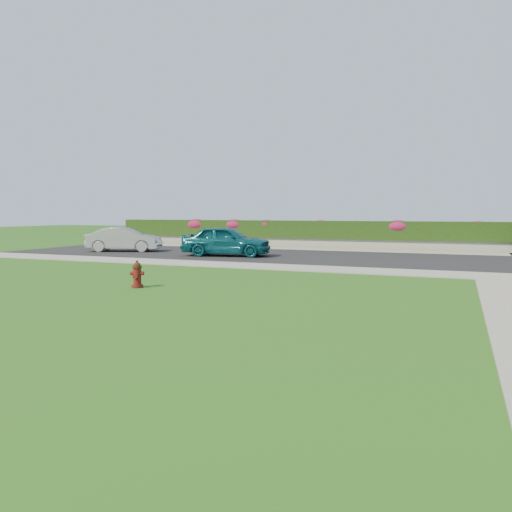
% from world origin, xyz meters
% --- Properties ---
extents(ground, '(120.00, 120.00, 0.00)m').
position_xyz_m(ground, '(0.00, 0.00, 0.00)').
color(ground, black).
rests_on(ground, ground).
extents(street_far, '(26.00, 8.00, 0.04)m').
position_xyz_m(street_far, '(-5.00, 14.00, 0.02)').
color(street_far, black).
rests_on(street_far, ground).
extents(sidewalk_far, '(24.00, 2.00, 0.04)m').
position_xyz_m(sidewalk_far, '(-6.00, 9.00, 0.02)').
color(sidewalk_far, gray).
rests_on(sidewalk_far, ground).
extents(curb_corner, '(2.00, 2.00, 0.04)m').
position_xyz_m(curb_corner, '(7.00, 9.00, 0.02)').
color(curb_corner, gray).
rests_on(curb_corner, ground).
extents(sidewalk_beyond, '(34.00, 2.00, 0.04)m').
position_xyz_m(sidewalk_beyond, '(-1.00, 19.00, 0.02)').
color(sidewalk_beyond, gray).
rests_on(sidewalk_beyond, ground).
extents(retaining_wall, '(34.00, 0.40, 0.60)m').
position_xyz_m(retaining_wall, '(-1.00, 20.50, 0.30)').
color(retaining_wall, gray).
rests_on(retaining_wall, ground).
extents(hedge, '(32.00, 0.90, 1.10)m').
position_xyz_m(hedge, '(-1.00, 20.60, 1.15)').
color(hedge, black).
rests_on(hedge, retaining_wall).
extents(fire_hydrant, '(0.42, 0.40, 0.80)m').
position_xyz_m(fire_hydrant, '(-3.34, 2.34, 0.38)').
color(fire_hydrant, '#49100B').
rests_on(fire_hydrant, ground).
extents(sedan_teal, '(4.71, 2.52, 1.52)m').
position_xyz_m(sedan_teal, '(-5.36, 12.73, 0.80)').
color(sedan_teal, '#0C515D').
rests_on(sedan_teal, street_far).
extents(sedan_silver, '(4.33, 2.73, 1.35)m').
position_xyz_m(sedan_silver, '(-11.96, 13.25, 0.71)').
color(sedan_silver, '#A4A5AB').
rests_on(sedan_silver, street_far).
extents(flower_clump_a, '(1.52, 0.98, 0.76)m').
position_xyz_m(flower_clump_a, '(-11.32, 20.50, 1.40)').
color(flower_clump_a, '#C02159').
rests_on(flower_clump_a, hedge).
extents(flower_clump_b, '(1.44, 0.93, 0.72)m').
position_xyz_m(flower_clump_b, '(-8.45, 20.50, 1.41)').
color(flower_clump_b, '#C02159').
rests_on(flower_clump_b, hedge).
extents(flower_clump_c, '(1.16, 0.75, 0.58)m').
position_xyz_m(flower_clump_c, '(-6.18, 20.50, 1.47)').
color(flower_clump_c, '#C02159').
rests_on(flower_clump_c, hedge).
extents(flower_clump_d, '(1.09, 0.70, 0.55)m').
position_xyz_m(flower_clump_d, '(-2.55, 20.50, 1.48)').
color(flower_clump_d, '#C02159').
rests_on(flower_clump_d, hedge).
extents(flower_clump_e, '(1.48, 0.95, 0.74)m').
position_xyz_m(flower_clump_e, '(2.13, 20.50, 1.41)').
color(flower_clump_e, '#C02159').
rests_on(flower_clump_e, hedge).
extents(flower_clump_f, '(1.07, 0.69, 0.54)m').
position_xyz_m(flower_clump_f, '(6.43, 20.50, 1.49)').
color(flower_clump_f, '#C02159').
rests_on(flower_clump_f, hedge).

